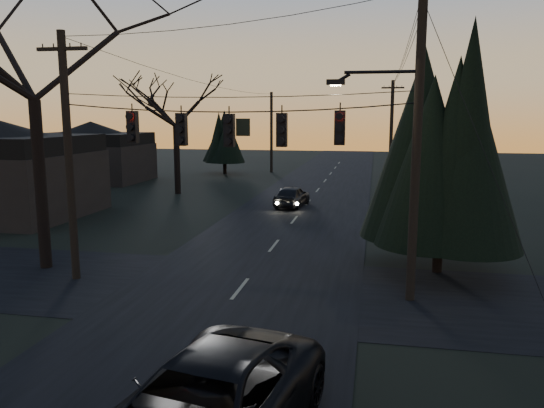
% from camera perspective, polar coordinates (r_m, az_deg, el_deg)
% --- Properties ---
extents(main_road, '(8.00, 120.00, 0.02)m').
position_cam_1_polar(main_road, '(27.40, 1.78, -2.52)').
color(main_road, black).
rests_on(main_road, ground).
extents(cross_road, '(60.00, 7.00, 0.02)m').
position_cam_1_polar(cross_road, '(17.94, -3.45, -9.10)').
color(cross_road, black).
rests_on(cross_road, ground).
extents(utility_pole_right, '(5.00, 0.30, 10.00)m').
position_cam_1_polar(utility_pole_right, '(17.46, 14.59, -9.95)').
color(utility_pole_right, black).
rests_on(utility_pole_right, ground).
extents(utility_pole_left, '(1.80, 0.30, 8.50)m').
position_cam_1_polar(utility_pole_left, '(20.24, -20.29, -7.53)').
color(utility_pole_left, black).
rests_on(utility_pole_left, ground).
extents(utility_pole_far_r, '(1.80, 0.30, 8.50)m').
position_cam_1_polar(utility_pole_far_r, '(44.83, 12.50, 1.97)').
color(utility_pole_far_r, black).
rests_on(utility_pole_far_r, ground).
extents(utility_pole_far_l, '(0.30, 0.30, 8.00)m').
position_cam_1_polar(utility_pole_far_l, '(53.76, -0.06, 3.42)').
color(utility_pole_far_l, black).
rests_on(utility_pole_far_l, ground).
extents(span_signal_assembly, '(11.50, 0.44, 1.51)m').
position_cam_1_polar(span_signal_assembly, '(17.07, -4.42, 8.08)').
color(span_signal_assembly, black).
rests_on(span_signal_assembly, ground).
extents(bare_tree_left, '(11.22, 11.22, 12.57)m').
position_cam_1_polar(bare_tree_left, '(21.55, -24.68, 16.85)').
color(bare_tree_left, black).
rests_on(bare_tree_left, ground).
extents(evergreen_right, '(4.54, 4.54, 7.81)m').
position_cam_1_polar(evergreen_right, '(19.90, 17.94, 5.52)').
color(evergreen_right, black).
rests_on(evergreen_right, ground).
extents(bare_tree_dist, '(6.58, 6.58, 9.86)m').
position_cam_1_polar(bare_tree_dist, '(39.44, -10.38, 11.06)').
color(bare_tree_dist, black).
rests_on(bare_tree_dist, ground).
extents(evergreen_dist, '(3.79, 3.79, 5.51)m').
position_cam_1_polar(evergreen_dist, '(52.46, -5.14, 6.90)').
color(evergreen_dist, black).
rests_on(evergreen_dist, ground).
extents(house_left_far, '(9.00, 7.00, 5.20)m').
position_cam_1_polar(house_left_far, '(49.01, -18.79, 5.37)').
color(house_left_far, black).
rests_on(house_left_far, ground).
extents(sedan_oncoming_a, '(2.06, 4.08, 1.33)m').
position_cam_1_polar(sedan_oncoming_a, '(33.49, 2.16, 0.83)').
color(sedan_oncoming_a, black).
rests_on(sedan_oncoming_a, ground).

